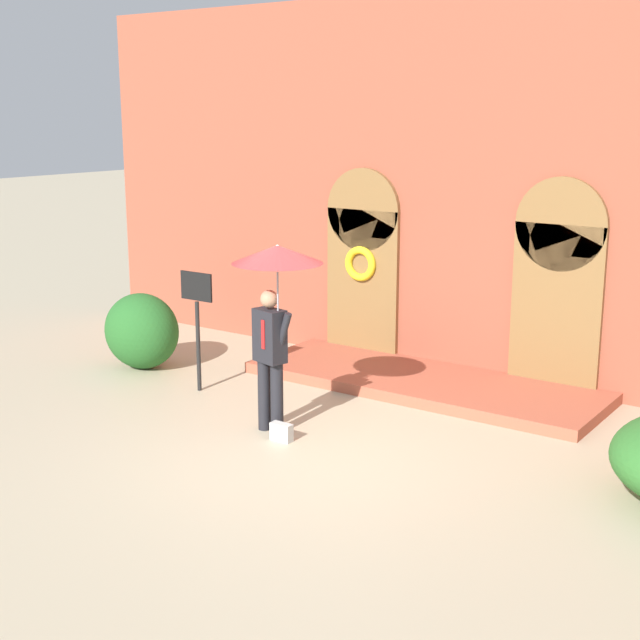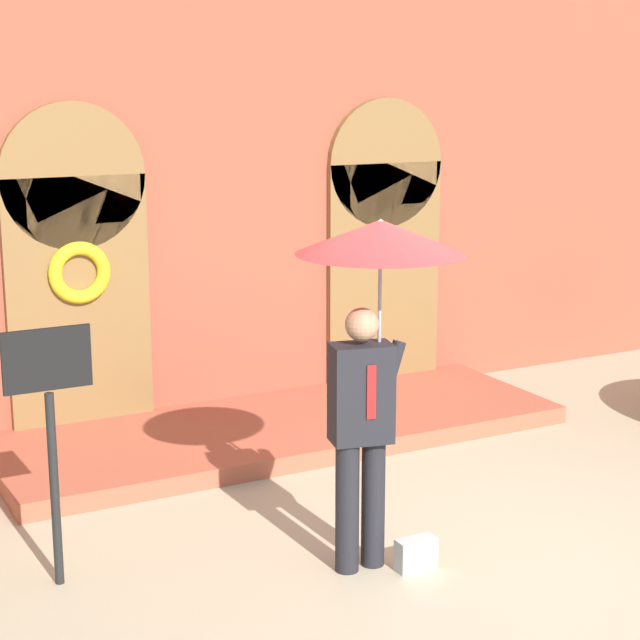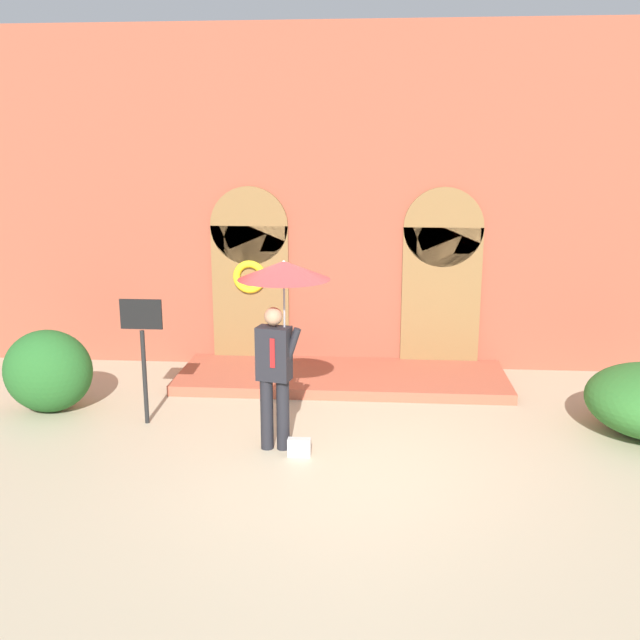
{
  "view_description": "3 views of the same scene",
  "coord_description": "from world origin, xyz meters",
  "px_view_note": "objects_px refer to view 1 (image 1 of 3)",
  "views": [
    {
      "loc": [
        5.86,
        -7.91,
        3.92
      ],
      "look_at": [
        -0.54,
        1.21,
        1.29
      ],
      "focal_mm": 50.0,
      "sensor_mm": 36.0,
      "label": 1
    },
    {
      "loc": [
        -4.05,
        -5.43,
        3.24
      ],
      "look_at": [
        -0.5,
        1.33,
        1.51
      ],
      "focal_mm": 60.0,
      "sensor_mm": 36.0,
      "label": 2
    },
    {
      "loc": [
        0.5,
        -7.82,
        3.61
      ],
      "look_at": [
        -0.21,
        1.17,
        1.47
      ],
      "focal_mm": 40.0,
      "sensor_mm": 36.0,
      "label": 3
    }
  ],
  "objects_px": {
    "person_with_umbrella": "(275,282)",
    "shrub_left": "(142,331)",
    "handbag": "(282,432)",
    "sign_post": "(197,311)"
  },
  "relations": [
    {
      "from": "sign_post",
      "to": "shrub_left",
      "type": "xyz_separation_m",
      "value": [
        -1.51,
        0.36,
        -0.57
      ]
    },
    {
      "from": "person_with_umbrella",
      "to": "handbag",
      "type": "relative_size",
      "value": 8.44
    },
    {
      "from": "person_with_umbrella",
      "to": "handbag",
      "type": "bearing_deg",
      "value": -41.92
    },
    {
      "from": "person_with_umbrella",
      "to": "handbag",
      "type": "height_order",
      "value": "person_with_umbrella"
    },
    {
      "from": "person_with_umbrella",
      "to": "shrub_left",
      "type": "relative_size",
      "value": 1.91
    },
    {
      "from": "person_with_umbrella",
      "to": "shrub_left",
      "type": "height_order",
      "value": "person_with_umbrella"
    },
    {
      "from": "person_with_umbrella",
      "to": "sign_post",
      "type": "distance_m",
      "value": 2.22
    },
    {
      "from": "sign_post",
      "to": "shrub_left",
      "type": "relative_size",
      "value": 1.39
    },
    {
      "from": "sign_post",
      "to": "shrub_left",
      "type": "distance_m",
      "value": 1.66
    },
    {
      "from": "person_with_umbrella",
      "to": "shrub_left",
      "type": "bearing_deg",
      "value": 162.82
    }
  ]
}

